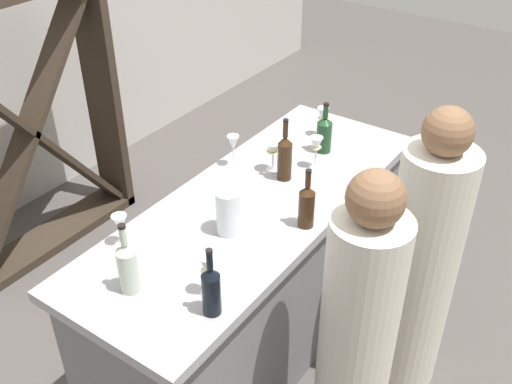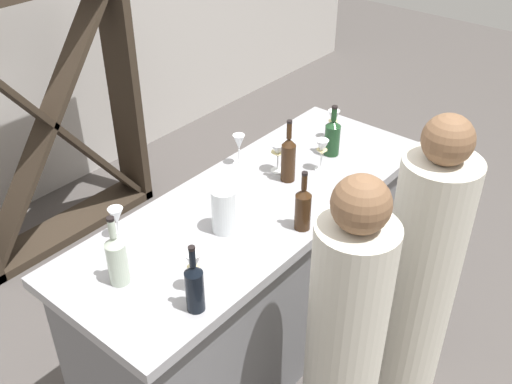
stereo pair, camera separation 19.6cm
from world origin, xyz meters
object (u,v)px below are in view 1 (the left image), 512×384
at_px(wine_glass_near_left, 207,269).
at_px(wine_glass_near_right, 323,117).
at_px(wine_bottle_second_left_near_black, 211,289).
at_px(wine_glass_near_center, 316,146).
at_px(water_pitcher, 228,212).
at_px(wine_rack, 28,131).
at_px(wine_glass_far_left, 273,151).
at_px(wine_bottle_second_right_amber_brown, 285,157).
at_px(wine_glass_far_right, 120,225).
at_px(person_center_guest, 356,340).
at_px(wine_glass_far_center, 233,145).
at_px(wine_bottle_center_amber_brown, 307,205).
at_px(wine_bottle_rightmost_olive_green, 324,133).
at_px(wine_bottle_leftmost_clear_pale, 128,266).
at_px(person_left_guest, 421,267).

bearing_deg(wine_glass_near_left, wine_glass_near_right, 11.45).
xyz_separation_m(wine_bottle_second_left_near_black, wine_glass_near_right, (1.39, 0.34, 0.00)).
distance_m(wine_glass_near_center, water_pitcher, 0.67).
xyz_separation_m(wine_rack, wine_glass_far_left, (0.29, -1.56, 0.24)).
relative_size(wine_bottle_second_right_amber_brown, wine_glass_near_center, 1.92).
xyz_separation_m(wine_rack, wine_bottle_second_right_amber_brown, (0.26, -1.65, 0.25)).
height_order(wine_glass_near_center, wine_glass_far_right, wine_glass_near_center).
bearing_deg(wine_glass_near_left, person_center_guest, -54.76).
relative_size(wine_glass_far_center, wine_glass_far_right, 1.17).
bearing_deg(wine_glass_near_left, wine_bottle_center_amber_brown, -8.04).
height_order(wine_bottle_center_amber_brown, wine_bottle_rightmost_olive_green, wine_bottle_center_amber_brown).
relative_size(wine_bottle_second_right_amber_brown, wine_glass_near_left, 1.82).
relative_size(wine_rack, wine_bottle_center_amber_brown, 5.92).
bearing_deg(wine_bottle_center_amber_brown, person_center_guest, -120.92).
relative_size(wine_bottle_second_right_amber_brown, water_pitcher, 1.57).
height_order(wine_glass_far_center, wine_glass_far_right, wine_glass_far_center).
relative_size(wine_bottle_leftmost_clear_pale, wine_glass_far_left, 1.95).
distance_m(wine_glass_near_center, wine_glass_far_right, 1.05).
height_order(wine_glass_far_right, person_left_guest, person_left_guest).
relative_size(wine_glass_near_left, wine_glass_far_right, 1.23).
relative_size(wine_glass_near_right, wine_glass_far_center, 0.99).
relative_size(wine_bottle_center_amber_brown, wine_glass_far_left, 1.81).
distance_m(wine_bottle_leftmost_clear_pale, person_left_guest, 1.36).
xyz_separation_m(person_left_guest, person_center_guest, (-0.57, 0.04, -0.00)).
relative_size(wine_bottle_second_left_near_black, person_center_guest, 0.19).
height_order(wine_rack, person_center_guest, wine_rack).
xyz_separation_m(wine_glass_near_left, wine_glass_far_right, (0.03, 0.48, -0.02)).
bearing_deg(wine_glass_far_center, wine_bottle_leftmost_clear_pale, -166.85).
distance_m(wine_rack, wine_glass_near_left, 1.95).
distance_m(wine_bottle_second_left_near_black, person_center_guest, 0.68).
distance_m(wine_glass_near_left, wine_glass_near_right, 1.35).
relative_size(wine_bottle_second_left_near_black, wine_glass_far_left, 1.85).
height_order(wine_glass_far_left, wine_glass_far_center, wine_glass_far_center).
xyz_separation_m(wine_bottle_rightmost_olive_green, wine_glass_far_right, (-1.15, 0.30, -0.01)).
distance_m(wine_glass_near_left, person_left_guest, 1.11).
bearing_deg(wine_rack, wine_bottle_center_amber_brown, -90.04).
height_order(wine_bottle_second_left_near_black, person_left_guest, person_left_guest).
bearing_deg(wine_glass_far_right, wine_glass_near_right, -9.20).
relative_size(wine_rack, wine_bottle_second_left_near_black, 5.79).
relative_size(wine_glass_far_center, person_left_guest, 0.11).
height_order(wine_rack, wine_glass_far_center, wine_rack).
bearing_deg(wine_glass_far_left, wine_glass_near_center, -46.36).
xyz_separation_m(wine_glass_far_left, person_center_guest, (-0.53, -0.76, -0.37)).
height_order(wine_bottle_center_amber_brown, person_left_guest, person_left_guest).
bearing_deg(wine_bottle_rightmost_olive_green, wine_rack, 109.85).
height_order(wine_glass_near_center, water_pitcher, water_pitcher).
relative_size(wine_glass_far_left, wine_glass_far_center, 0.94).
bearing_deg(wine_bottle_rightmost_olive_green, wine_glass_far_right, 165.33).
bearing_deg(wine_glass_far_right, wine_glass_near_left, -93.16).
bearing_deg(wine_bottle_rightmost_olive_green, water_pitcher, -179.26).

